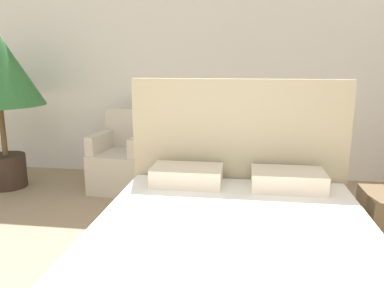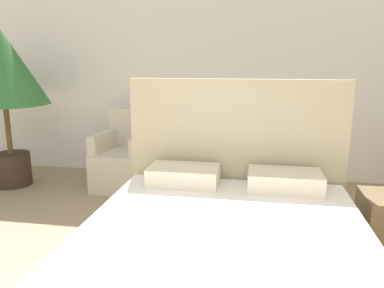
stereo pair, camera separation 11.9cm
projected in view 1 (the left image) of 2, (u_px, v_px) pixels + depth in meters
The scene contains 5 objects.
wall_back at pixel (193, 62), 4.66m from camera, with size 10.00×0.06×2.90m.
bed at pixel (232, 269), 2.16m from camera, with size 1.73×2.21×1.33m.
armchair_near_window_left at pixel (122, 164), 4.33m from camera, with size 0.65×0.67×0.91m.
armchair_near_window_right at pixel (198, 167), 4.21m from camera, with size 0.64×0.65×0.91m.
side_table at pixel (159, 173), 4.26m from camera, with size 0.39×0.39×0.44m.
Camera 1 is at (0.65, -0.70, 1.48)m, focal length 35.00 mm.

